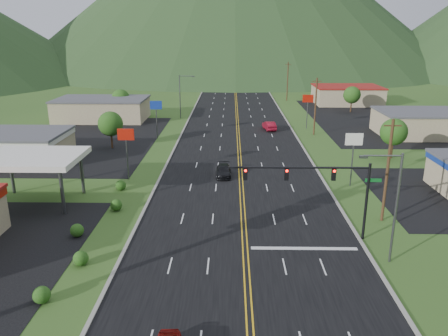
{
  "coord_description": "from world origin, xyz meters",
  "views": [
    {
      "loc": [
        -1.23,
        -21.33,
        17.62
      ],
      "look_at": [
        -1.94,
        20.46,
        4.5
      ],
      "focal_mm": 35.0,
      "sensor_mm": 36.0,
      "label": 1
    }
  ],
  "objects_px": {
    "gas_canopy": "(32,159)",
    "car_red_far": "(269,126)",
    "car_dark_mid": "(224,171)",
    "streetlight_east": "(393,201)",
    "streetlight_west": "(181,94)",
    "traffic_signal": "(321,182)"
  },
  "relations": [
    {
      "from": "traffic_signal",
      "to": "streetlight_east",
      "type": "relative_size",
      "value": 1.46
    },
    {
      "from": "gas_canopy",
      "to": "car_red_far",
      "type": "xyz_separation_m",
      "value": [
        27.86,
        36.72,
        -4.07
      ]
    },
    {
      "from": "streetlight_east",
      "to": "car_red_far",
      "type": "distance_m",
      "value": 49.2
    },
    {
      "from": "streetlight_east",
      "to": "car_red_far",
      "type": "height_order",
      "value": "streetlight_east"
    },
    {
      "from": "gas_canopy",
      "to": "car_dark_mid",
      "type": "height_order",
      "value": "gas_canopy"
    },
    {
      "from": "streetlight_west",
      "to": "car_dark_mid",
      "type": "distance_m",
      "value": 40.03
    },
    {
      "from": "streetlight_west",
      "to": "streetlight_east",
      "type": "bearing_deg",
      "value": -69.14
    },
    {
      "from": "streetlight_west",
      "to": "car_dark_mid",
      "type": "height_order",
      "value": "streetlight_west"
    },
    {
      "from": "streetlight_east",
      "to": "streetlight_west",
      "type": "bearing_deg",
      "value": 110.86
    },
    {
      "from": "gas_canopy",
      "to": "car_red_far",
      "type": "distance_m",
      "value": 46.27
    },
    {
      "from": "streetlight_west",
      "to": "car_red_far",
      "type": "distance_m",
      "value": 21.31
    },
    {
      "from": "streetlight_east",
      "to": "streetlight_west",
      "type": "relative_size",
      "value": 1.0
    },
    {
      "from": "car_dark_mid",
      "to": "car_red_far",
      "type": "xyz_separation_m",
      "value": [
        8.03,
        27.34,
        0.14
      ]
    },
    {
      "from": "gas_canopy",
      "to": "streetlight_east",
      "type": "bearing_deg",
      "value": -19.88
    },
    {
      "from": "car_dark_mid",
      "to": "car_red_far",
      "type": "relative_size",
      "value": 0.94
    },
    {
      "from": "traffic_signal",
      "to": "gas_canopy",
      "type": "height_order",
      "value": "traffic_signal"
    },
    {
      "from": "gas_canopy",
      "to": "car_dark_mid",
      "type": "relative_size",
      "value": 2.21
    },
    {
      "from": "gas_canopy",
      "to": "car_dark_mid",
      "type": "xyz_separation_m",
      "value": [
        19.83,
        9.38,
        -4.22
      ]
    },
    {
      "from": "gas_canopy",
      "to": "car_red_far",
      "type": "relative_size",
      "value": 2.07
    },
    {
      "from": "car_dark_mid",
      "to": "car_red_far",
      "type": "height_order",
      "value": "car_red_far"
    },
    {
      "from": "car_dark_mid",
      "to": "car_red_far",
      "type": "bearing_deg",
      "value": 72.27
    },
    {
      "from": "traffic_signal",
      "to": "car_red_far",
      "type": "relative_size",
      "value": 2.71
    }
  ]
}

